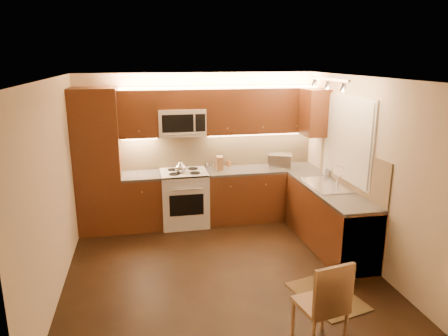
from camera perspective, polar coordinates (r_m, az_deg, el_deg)
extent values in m
cube|color=black|center=(5.73, -0.39, -13.66)|extent=(4.00, 4.00, 0.01)
cube|color=beige|center=(5.04, -0.44, 12.16)|extent=(4.00, 4.00, 0.01)
cube|color=beige|center=(7.17, -3.48, 2.86)|extent=(4.00, 0.01, 2.50)
cube|color=beige|center=(3.44, 6.09, -10.90)|extent=(4.00, 0.01, 2.50)
cube|color=beige|center=(5.27, -22.32, -2.70)|extent=(0.01, 4.00, 2.50)
cube|color=beige|center=(5.95, 18.84, -0.43)|extent=(0.01, 4.00, 2.50)
cube|color=#46200F|center=(6.87, -16.87, 0.85)|extent=(0.70, 0.60, 2.30)
cube|color=#46200F|center=(7.03, -11.06, -4.57)|extent=(0.62, 0.60, 0.86)
cube|color=#322F2D|center=(6.90, -11.24, -1.05)|extent=(0.62, 0.60, 0.04)
cube|color=#46200F|center=(7.31, 5.07, -3.59)|extent=(1.92, 0.60, 0.86)
cube|color=#322F2D|center=(7.18, 5.15, -0.18)|extent=(1.92, 0.60, 0.04)
cube|color=#46200F|center=(6.40, 14.10, -6.74)|extent=(0.60, 2.00, 0.86)
cube|color=#322F2D|center=(6.25, 14.36, -2.90)|extent=(0.60, 2.00, 0.04)
cube|color=silver|center=(5.83, 17.05, -9.16)|extent=(0.58, 0.60, 0.84)
cube|color=tan|center=(7.22, -0.71, 2.58)|extent=(3.30, 0.02, 0.60)
cube|color=tan|center=(6.30, 16.93, 0.07)|extent=(0.02, 2.00, 0.60)
cube|color=#46200F|center=(6.82, -11.68, 7.30)|extent=(0.62, 0.35, 0.75)
cube|color=#46200F|center=(7.11, 5.05, 7.84)|extent=(1.92, 0.35, 0.75)
cube|color=#46200F|center=(6.83, -5.91, 9.39)|extent=(0.76, 0.35, 0.31)
cube|color=#46200F|center=(6.98, 12.29, 7.43)|extent=(0.35, 0.50, 0.75)
cube|color=silver|center=(6.34, 16.53, 3.91)|extent=(0.03, 1.44, 1.24)
cube|color=silver|center=(6.33, 16.37, 3.90)|extent=(0.02, 1.36, 1.16)
cube|color=silver|center=(5.91, 14.02, 11.74)|extent=(0.04, 1.20, 0.03)
cube|color=silver|center=(7.24, 7.71, 0.99)|extent=(0.48, 0.43, 0.23)
cube|color=olive|center=(7.01, -0.62, 0.66)|extent=(0.11, 0.17, 0.23)
cylinder|color=silver|center=(7.20, -2.27, 0.45)|extent=(0.05, 0.05, 0.09)
cylinder|color=brown|center=(7.26, 0.50, 0.59)|extent=(0.05, 0.05, 0.09)
cylinder|color=silver|center=(7.11, -1.35, 0.29)|extent=(0.05, 0.05, 0.10)
cylinder|color=brown|center=(7.26, 0.78, 0.56)|extent=(0.06, 0.06, 0.09)
imported|color=silver|center=(6.92, 13.79, -0.22)|extent=(0.08, 0.08, 0.18)
cube|color=black|center=(5.30, 13.89, -16.65)|extent=(0.81, 1.03, 0.01)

